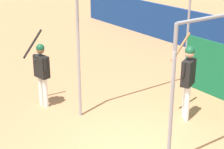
% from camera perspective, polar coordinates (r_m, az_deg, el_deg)
% --- Properties ---
extents(ground_plane, '(60.00, 60.00, 0.00)m').
position_cam_1_polar(ground_plane, '(8.21, 2.86, -11.16)').
color(ground_plane, '#A8754C').
extents(batting_cage, '(3.25, 3.80, 2.99)m').
position_cam_1_polar(batting_cage, '(9.87, 15.32, 2.13)').
color(batting_cage, gray).
rests_on(batting_cage, ground).
extents(player_batter, '(0.71, 0.78, 2.04)m').
position_cam_1_polar(player_batter, '(9.15, 11.48, -0.08)').
color(player_batter, white).
rests_on(player_batter, ground).
extents(player_waiting, '(0.73, 0.55, 2.02)m').
position_cam_1_polar(player_waiting, '(9.88, -10.70, 0.79)').
color(player_waiting, white).
rests_on(player_waiting, ground).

